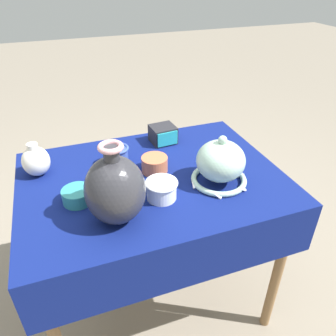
% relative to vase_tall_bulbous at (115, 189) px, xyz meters
% --- Properties ---
extents(ground_plane, '(14.00, 14.00, 0.00)m').
position_rel_vase_tall_bulbous_xyz_m(ground_plane, '(0.18, 0.21, -0.90)').
color(ground_plane, gray).
extents(display_table, '(1.05, 0.77, 0.78)m').
position_rel_vase_tall_bulbous_xyz_m(display_table, '(0.18, 0.19, -0.21)').
color(display_table, olive).
rests_on(display_table, ground_plane).
extents(vase_tall_bulbous, '(0.20, 0.20, 0.29)m').
position_rel_vase_tall_bulbous_xyz_m(vase_tall_bulbous, '(0.00, 0.00, 0.00)').
color(vase_tall_bulbous, '#2D2D33').
rests_on(vase_tall_bulbous, display_table).
extents(vase_dome_bell, '(0.23, 0.22, 0.21)m').
position_rel_vase_tall_bulbous_xyz_m(vase_dome_bell, '(0.42, 0.08, -0.04)').
color(vase_dome_bell, '#A8CCB7').
rests_on(vase_dome_bell, display_table).
extents(mosaic_tile_box, '(0.12, 0.12, 0.08)m').
position_rel_vase_tall_bulbous_xyz_m(mosaic_tile_box, '(0.32, 0.47, -0.08)').
color(mosaic_tile_box, '#232328').
rests_on(mosaic_tile_box, display_table).
extents(pot_squat_teal, '(0.11, 0.11, 0.05)m').
position_rel_vase_tall_bulbous_xyz_m(pot_squat_teal, '(-0.12, 0.14, -0.10)').
color(pot_squat_teal, teal).
rests_on(pot_squat_teal, display_table).
extents(jar_round_ivory, '(0.11, 0.11, 0.14)m').
position_rel_vase_tall_bulbous_xyz_m(jar_round_ivory, '(-0.25, 0.38, -0.06)').
color(jar_round_ivory, white).
rests_on(jar_round_ivory, display_table).
extents(pot_squat_terracotta, '(0.11, 0.11, 0.07)m').
position_rel_vase_tall_bulbous_xyz_m(pot_squat_terracotta, '(0.21, 0.24, -0.09)').
color(pot_squat_terracotta, '#BC6642').
rests_on(pot_squat_terracotta, display_table).
extents(cup_wide_cobalt, '(0.10, 0.10, 0.09)m').
position_rel_vase_tall_bulbous_xyz_m(cup_wide_cobalt, '(0.08, 0.34, -0.08)').
color(cup_wide_cobalt, '#3851A8').
rests_on(cup_wide_cobalt, display_table).
extents(cup_wide_porcelain, '(0.12, 0.12, 0.07)m').
position_rel_vase_tall_bulbous_xyz_m(cup_wide_porcelain, '(0.18, 0.06, -0.08)').
color(cup_wide_porcelain, white).
rests_on(cup_wide_porcelain, display_table).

